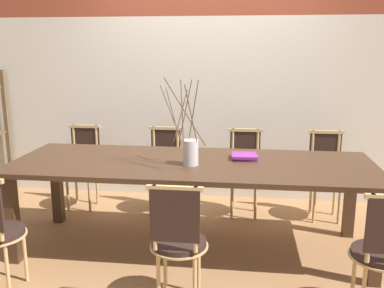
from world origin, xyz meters
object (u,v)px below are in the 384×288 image
object	(u,v)px
chair_far_center	(244,169)
vase_centerpiece	(190,150)
dining_table	(192,171)
chair_near_center	(384,250)
book_stack	(245,156)

from	to	relation	value
chair_far_center	vase_centerpiece	bearing A→B (deg)	65.03
dining_table	vase_centerpiece	bearing A→B (deg)	-93.37
dining_table	chair_near_center	xyz separation A→B (m)	(1.28, -0.84, -0.20)
dining_table	vase_centerpiece	distance (m)	0.23
chair_far_center	book_stack	size ratio (longest dim) A/B	3.78
dining_table	chair_near_center	distance (m)	1.54
dining_table	book_stack	xyz separation A→B (m)	(0.43, 0.15, 0.10)
dining_table	book_stack	distance (m)	0.46
chair_near_center	book_stack	world-z (taller)	chair_near_center
chair_near_center	chair_far_center	bearing A→B (deg)	116.79
book_stack	dining_table	bearing A→B (deg)	-160.90
chair_near_center	chair_far_center	world-z (taller)	same
vase_centerpiece	chair_near_center	bearing A→B (deg)	-30.09
dining_table	book_stack	world-z (taller)	book_stack
vase_centerpiece	book_stack	xyz separation A→B (m)	(0.43, 0.24, -0.10)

